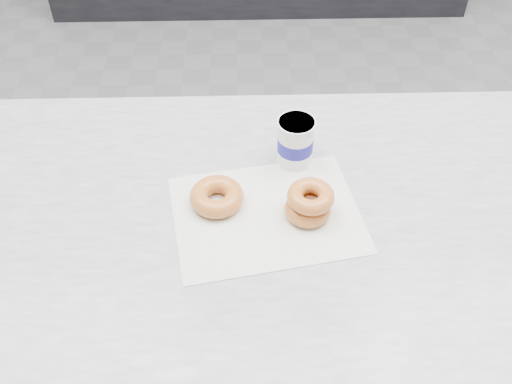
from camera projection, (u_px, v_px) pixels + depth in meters
ground at (275, 258)px, 2.11m from camera, size 5.00×5.00×0.00m
counter at (292, 342)px, 1.37m from camera, size 3.06×0.76×0.90m
wax_paper at (267, 214)px, 1.05m from camera, size 0.38×0.32×0.00m
donut_single at (217, 197)px, 1.06m from camera, size 0.12×0.12×0.04m
donut_stack at (309, 203)px, 1.03m from camera, size 0.09×0.09×0.06m
coffee_cup at (295, 141)px, 1.12m from camera, size 0.09×0.09×0.10m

